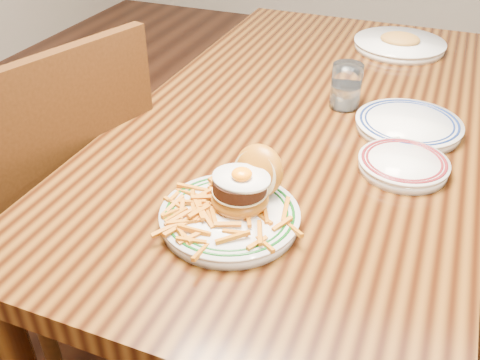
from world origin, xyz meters
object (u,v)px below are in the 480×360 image
at_px(table, 305,142).
at_px(side_plate, 403,164).
at_px(main_plate, 235,204).
at_px(chair_left, 61,201).

relative_size(table, side_plate, 8.16).
relative_size(table, main_plate, 5.84).
bearing_deg(main_plate, side_plate, 60.82).
bearing_deg(side_plate, chair_left, -158.97).
distance_m(table, side_plate, 0.34).
relative_size(table, chair_left, 1.65).
bearing_deg(chair_left, table, 44.36).
bearing_deg(table, side_plate, -35.72).
distance_m(main_plate, side_plate, 0.39).
height_order(main_plate, side_plate, main_plate).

